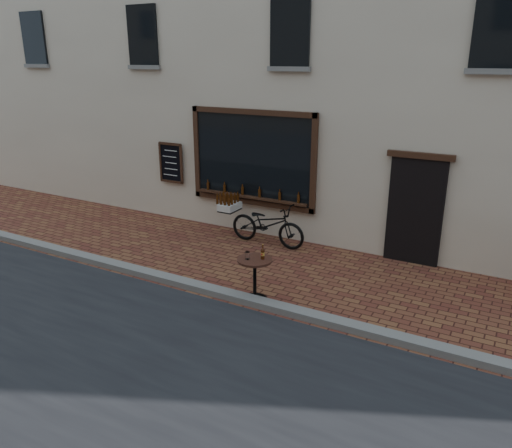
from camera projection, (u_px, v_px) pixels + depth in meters
The scene contains 5 objects.
ground at pixel (250, 310), 8.50m from camera, with size 90.00×90.00×0.00m, color #5B271D.
kerb at pixel (256, 302), 8.65m from camera, with size 90.00×0.25×0.12m, color slate.
shop_building at pixel (380, 18), 12.29m from camera, with size 28.00×6.20×10.00m.
cargo_bicycle at pixel (266, 223), 11.34m from camera, with size 2.20×0.67×1.04m.
bistro_table at pixel (255, 271), 8.66m from camera, with size 0.61×0.61×1.05m.
Camera 1 is at (3.79, -6.59, 4.09)m, focal length 35.00 mm.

